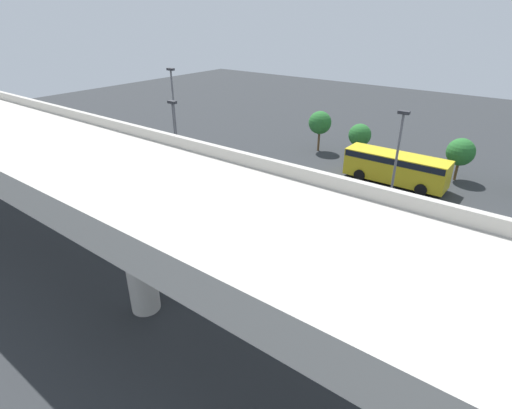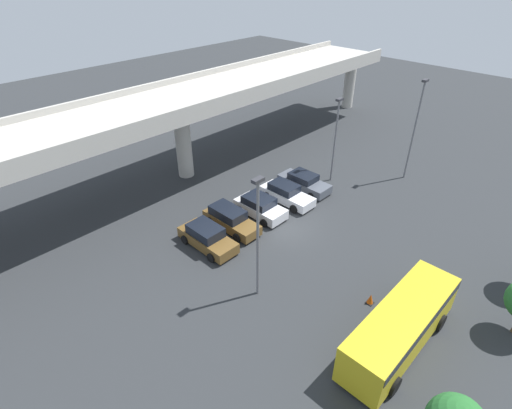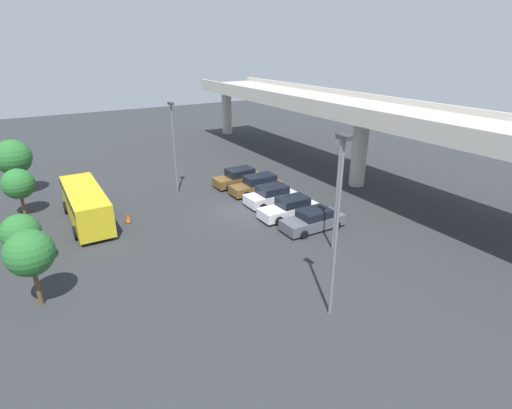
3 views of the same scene
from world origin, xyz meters
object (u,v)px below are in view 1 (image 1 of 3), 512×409
Objects in this scene: parked_car_0 at (336,249)px; parked_car_2 at (261,223)px; lamp_post_near_aisle at (396,163)px; traffic_cone at (363,184)px; lamp_post_by_overpass at (176,143)px; tree_front_centre at (461,152)px; lamp_post_mid_lot at (174,112)px; tree_front_right at (360,135)px; tree_front_far_right at (320,123)px; shuttle_bus at (396,166)px; parked_car_3 at (229,210)px; parked_car_1 at (294,238)px; parked_car_4 at (201,202)px.

parked_car_2 is at bearing 90.76° from parked_car_0.
lamp_post_near_aisle reaches higher than traffic_cone.
lamp_post_by_overpass is 2.04× the size of tree_front_centre.
lamp_post_mid_lot reaches higher than parked_car_2.
tree_front_right reaches higher than traffic_cone.
tree_front_far_right is (12.19, -12.06, -1.72)m from lamp_post_near_aisle.
shuttle_bus reaches higher than parked_car_0.
traffic_cone is at bearing -25.65° from parked_car_3.
tree_front_right reaches higher than parked_car_1.
parked_car_2 is 15.72m from lamp_post_mid_lot.
shuttle_bus is (-1.18, -14.41, 0.80)m from parked_car_1.
parked_car_1 reaches higher than parked_car_4.
parked_car_2 is at bearing -89.79° from parked_car_4.
parked_car_0 is at bearing -90.80° from parked_car_3.
parked_car_2 is at bearing -93.66° from parked_car_3.
traffic_cone is (5.79, 6.74, -2.26)m from tree_front_centre.
parked_car_3 is (3.03, -0.19, -0.02)m from parked_car_2.
parked_car_4 is (2.68, 0.21, -0.04)m from parked_car_3.
shuttle_bus is at bearing -34.81° from parked_car_4.
parked_car_2 is 5.71m from parked_car_4.
lamp_post_near_aisle is at bearing 122.08° from tree_front_right.
tree_front_far_right is at bearing -0.02° from parked_car_4.
tree_front_right is at bearing 20.65° from parked_car_0.
parked_car_0 is 14.89m from lamp_post_by_overpass.
parked_car_3 is 1.00× the size of parked_car_4.
parked_car_4 is at bearing 166.05° from lamp_post_by_overpass.
parked_car_2 reaches higher than parked_car_3.
parked_car_3 is 2.69m from parked_car_4.
lamp_post_near_aisle is 1.91× the size of tree_front_far_right.
shuttle_bus is 18.74m from lamp_post_by_overpass.
shuttle_bus is at bearing -73.38° from lamp_post_near_aisle.
parked_car_4 is 14.03m from traffic_cone.
tree_front_far_right reaches higher than tree_front_right.
tree_front_right is at bearing -134.59° from lamp_post_mid_lot.
parked_car_0 is at bearing -80.65° from parked_car_1.
parked_car_4 is 0.62× the size of lamp_post_by_overpass.
tree_front_far_right is at bearing 32.21° from parked_car_0.
tree_front_right is (5.37, -4.32, 0.81)m from shuttle_bus.
parked_car_1 is at bearing 174.54° from lamp_post_by_overpass.
tree_front_right is at bearing 4.06° from parked_car_2.
lamp_post_mid_lot is at bearing -154.60° from shuttle_bus.
shuttle_bus reaches higher than parked_car_2.
shuttle_bus is 12.38× the size of traffic_cone.
traffic_cone is (-5.40, -11.24, -0.42)m from parked_car_3.
parked_car_0 reaches higher than parked_car_4.
lamp_post_near_aisle is at bearing -178.60° from lamp_post_mid_lot.
shuttle_bus is 20.38m from lamp_post_mid_lot.
parked_car_3 is 18.16m from tree_front_far_right.
lamp_post_by_overpass is at bearing 87.32° from parked_car_0.
lamp_post_near_aisle is 16.15m from lamp_post_by_overpass.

